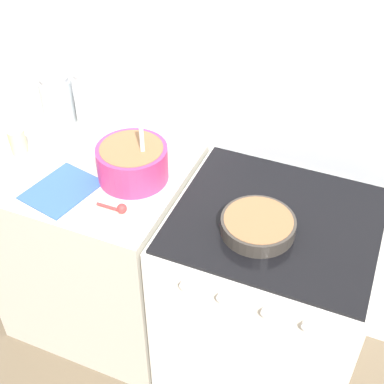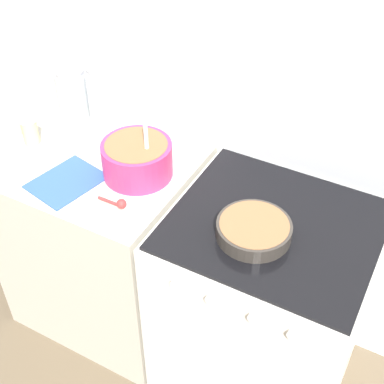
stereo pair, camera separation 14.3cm
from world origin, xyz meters
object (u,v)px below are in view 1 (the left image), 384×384
object	(u,v)px
storage_jar_left	(58,103)
storage_jar_middle	(93,106)
baking_pan	(258,225)
stove	(265,299)
tin_can	(18,142)
mixing_bowl	(132,161)

from	to	relation	value
storage_jar_left	storage_jar_middle	size ratio (longest dim) A/B	0.78
baking_pan	storage_jar_left	distance (m)	1.04
stove	baking_pan	distance (m)	0.48
baking_pan	storage_jar_middle	xyz separation A→B (m)	(-0.81, 0.32, 0.09)
storage_jar_left	tin_can	bearing A→B (deg)	-95.75
baking_pan	tin_can	world-z (taller)	tin_can
storage_jar_middle	storage_jar_left	bearing A→B (deg)	180.00
mixing_bowl	storage_jar_middle	xyz separation A→B (m)	(-0.29, 0.22, 0.04)
storage_jar_left	mixing_bowl	bearing A→B (deg)	-25.37
storage_jar_middle	tin_can	distance (m)	0.33
mixing_bowl	storage_jar_middle	world-z (taller)	storage_jar_middle
mixing_bowl	storage_jar_left	distance (m)	0.52
mixing_bowl	storage_jar_middle	size ratio (longest dim) A/B	0.96
mixing_bowl	tin_can	world-z (taller)	mixing_bowl
mixing_bowl	tin_can	xyz separation A→B (m)	(-0.49, -0.03, -0.03)
stove	baking_pan	xyz separation A→B (m)	(-0.04, -0.09, 0.47)
tin_can	mixing_bowl	bearing A→B (deg)	3.98
mixing_bowl	storage_jar_left	xyz separation A→B (m)	(-0.47, 0.22, 0.01)
baking_pan	storage_jar_middle	bearing A→B (deg)	158.44
storage_jar_left	tin_can	world-z (taller)	storage_jar_left
stove	mixing_bowl	size ratio (longest dim) A/B	3.35
storage_jar_middle	tin_can	bearing A→B (deg)	-128.25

